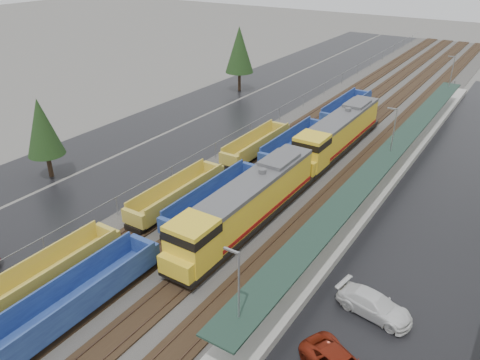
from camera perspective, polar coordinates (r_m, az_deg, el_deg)
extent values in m
cube|color=#302D2B|center=(65.72, 12.13, 5.59)|extent=(20.00, 160.00, 0.08)
cube|color=black|center=(67.84, 7.42, 6.76)|extent=(2.60, 160.00, 0.15)
cube|color=#473326|center=(68.10, 6.88, 6.97)|extent=(0.08, 160.00, 0.07)
cube|color=#473326|center=(67.52, 7.98, 6.72)|extent=(0.08, 160.00, 0.07)
cube|color=black|center=(66.35, 10.53, 6.06)|extent=(2.60, 160.00, 0.15)
cube|color=#473326|center=(66.56, 9.97, 6.28)|extent=(0.08, 160.00, 0.07)
cube|color=#473326|center=(66.06, 11.12, 6.01)|extent=(0.08, 160.00, 0.07)
cube|color=black|center=(65.06, 13.77, 5.31)|extent=(2.60, 160.00, 0.15)
cube|color=#473326|center=(65.24, 13.19, 5.53)|extent=(0.08, 160.00, 0.07)
cube|color=#473326|center=(64.82, 14.37, 5.26)|extent=(0.08, 160.00, 0.07)
cube|color=black|center=(64.00, 17.11, 4.51)|extent=(2.60, 160.00, 0.15)
cube|color=#473326|center=(64.14, 16.51, 4.75)|extent=(0.08, 160.00, 0.07)
cube|color=#473326|center=(63.80, 17.74, 4.45)|extent=(0.08, 160.00, 0.07)
cube|color=black|center=(71.96, 0.93, 8.04)|extent=(10.00, 160.00, 0.02)
cube|color=black|center=(77.46, -5.43, 9.31)|extent=(9.00, 160.00, 0.02)
cube|color=black|center=(53.14, 27.15, -2.24)|extent=(16.00, 100.00, 0.02)
cube|color=#9E9B93|center=(54.21, 17.46, 0.59)|extent=(3.00, 80.00, 0.70)
cylinder|color=gray|center=(33.27, 4.70, -13.08)|extent=(0.16, 0.16, 2.40)
cylinder|color=gray|center=(44.89, 13.96, -2.36)|extent=(0.16, 0.16, 2.40)
cylinder|color=gray|center=(58.07, 19.13, 3.79)|extent=(0.16, 0.16, 2.40)
cylinder|color=gray|center=(71.98, 22.37, 7.60)|extent=(0.16, 0.16, 2.40)
cylinder|color=gray|center=(86.25, 24.58, 10.15)|extent=(0.16, 0.16, 2.40)
cube|color=#1B3127|center=(53.07, 17.88, 3.35)|extent=(2.60, 65.00, 0.15)
cylinder|color=gray|center=(28.62, -0.14, -15.29)|extent=(0.12, 0.12, 8.00)
cube|color=gray|center=(26.39, -1.07, -8.60)|extent=(1.00, 0.15, 0.12)
cylinder|color=gray|center=(52.77, 18.00, 4.15)|extent=(0.12, 0.12, 8.00)
cube|color=gray|center=(51.60, 18.08, 8.27)|extent=(1.00, 0.15, 0.12)
cylinder|color=gray|center=(80.94, 24.21, 10.81)|extent=(0.12, 0.12, 8.00)
cube|color=gray|center=(80.18, 24.38, 13.55)|extent=(1.00, 0.15, 0.12)
cylinder|color=gray|center=(41.78, -22.74, -7.64)|extent=(0.08, 0.08, 2.00)
cylinder|color=gray|center=(45.76, -14.77, -3.16)|extent=(0.08, 0.08, 2.00)
cylinder|color=gray|center=(50.70, -8.27, 0.57)|extent=(0.08, 0.08, 2.00)
cylinder|color=gray|center=(56.34, -3.00, 3.60)|extent=(0.08, 0.08, 2.00)
cylinder|color=gray|center=(62.50, 1.30, 6.03)|extent=(0.08, 0.08, 2.00)
cylinder|color=gray|center=(69.04, 4.84, 7.99)|extent=(0.08, 0.08, 2.00)
cylinder|color=gray|center=(75.86, 7.78, 9.58)|extent=(0.08, 0.08, 2.00)
cylinder|color=gray|center=(82.89, 10.25, 10.89)|extent=(0.08, 0.08, 2.00)
cylinder|color=gray|center=(90.09, 12.34, 11.97)|extent=(0.08, 0.08, 2.00)
cylinder|color=gray|center=(97.40, 14.14, 12.89)|extent=(0.08, 0.08, 2.00)
cylinder|color=gray|center=(104.82, 15.69, 13.66)|extent=(0.08, 0.08, 2.00)
cylinder|color=gray|center=(112.32, 17.05, 14.32)|extent=(0.08, 0.08, 2.00)
cylinder|color=gray|center=(119.88, 18.24, 14.89)|extent=(0.08, 0.08, 2.00)
cylinder|color=gray|center=(127.50, 19.29, 15.39)|extent=(0.08, 0.08, 2.00)
cylinder|color=gray|center=(135.16, 20.23, 15.83)|extent=(0.08, 0.08, 2.00)
cube|color=gray|center=(68.73, 4.87, 8.78)|extent=(0.05, 160.00, 0.05)
ellipsoid|color=#4D604B|center=(205.58, 19.47, 18.96)|extent=(154.00, 110.00, 19.80)
cylinder|color=#332316|center=(55.74, -22.19, 1.66)|extent=(0.50, 0.50, 2.70)
cone|color=black|center=(54.13, -23.01, 5.97)|extent=(3.96, 3.96, 6.30)
cylinder|color=#332316|center=(83.68, -0.08, 11.92)|extent=(0.50, 0.50, 3.30)
cone|color=black|center=(82.43, -0.08, 15.62)|extent=(4.84, 4.84, 7.70)
cube|color=black|center=(42.77, 1.19, -4.62)|extent=(3.18, 21.18, 0.42)
cube|color=yellow|center=(42.65, 1.97, -1.93)|extent=(2.97, 16.95, 3.18)
cube|color=yellow|center=(36.03, -5.80, -7.62)|extent=(3.18, 3.39, 3.60)
cube|color=black|center=(35.44, -5.88, -6.21)|extent=(3.23, 3.44, 0.74)
cube|color=yellow|center=(35.48, -7.66, -10.47)|extent=(2.97, 1.06, 1.48)
cube|color=#59595B|center=(41.86, 2.00, 0.10)|extent=(3.02, 16.95, 0.37)
cube|color=maroon|center=(43.96, 0.26, -2.87)|extent=(0.04, 16.95, 0.37)
cube|color=maroon|center=(42.63, 3.67, -3.96)|extent=(0.04, 16.95, 0.37)
cube|color=black|center=(42.99, 1.19, -5.10)|extent=(2.33, 6.35, 0.64)
cube|color=black|center=(37.91, -4.84, -9.93)|extent=(2.54, 4.24, 0.53)
cube|color=black|center=(48.57, 5.82, -1.09)|extent=(2.54, 4.24, 0.53)
cylinder|color=#59595B|center=(42.54, 2.75, 1.02)|extent=(0.74, 0.74, 0.53)
cube|color=#59595B|center=(45.08, 4.80, 2.43)|extent=(2.54, 4.24, 0.53)
cube|color=black|center=(59.79, 11.92, 4.33)|extent=(3.18, 21.18, 0.42)
cube|color=yellow|center=(60.08, 12.47, 6.23)|extent=(2.97, 16.95, 3.18)
cube|color=yellow|center=(51.93, 8.68, 3.51)|extent=(3.18, 3.39, 3.60)
cube|color=black|center=(51.53, 8.76, 4.59)|extent=(3.23, 3.44, 0.74)
cube|color=yellow|center=(50.77, 7.68, 1.70)|extent=(2.97, 1.06, 1.48)
cube|color=#59595B|center=(59.52, 12.63, 7.75)|extent=(3.02, 16.95, 0.37)
cube|color=maroon|center=(61.01, 11.04, 5.41)|extent=(0.04, 16.95, 0.37)
cube|color=maroon|center=(60.07, 13.68, 4.79)|extent=(0.04, 16.95, 0.37)
cube|color=black|center=(59.95, 11.89, 3.95)|extent=(2.33, 6.35, 0.64)
cube|color=black|center=(53.59, 8.89, 1.52)|extent=(2.54, 4.24, 0.53)
cube|color=black|center=(66.46, 14.33, 6.08)|extent=(2.54, 4.24, 0.53)
cylinder|color=#59595B|center=(60.37, 13.03, 8.30)|extent=(0.74, 0.74, 0.53)
cube|color=#59595B|center=(63.25, 14.08, 8.98)|extent=(2.54, 4.24, 0.53)
cube|color=gold|center=(38.41, -22.30, -11.14)|extent=(2.52, 11.61, 0.24)
cube|color=gold|center=(38.79, -23.60, -9.41)|extent=(0.15, 11.61, 1.75)
cube|color=gold|center=(37.06, -21.40, -10.79)|extent=(0.15, 11.61, 1.75)
cube|color=gold|center=(40.84, -15.78, -6.39)|extent=(2.52, 0.48, 1.36)
cube|color=black|center=(41.01, -16.31, -7.94)|extent=(1.94, 2.13, 0.48)
cube|color=gold|center=(46.54, -7.58, -2.14)|extent=(2.52, 11.61, 0.24)
cube|color=gold|center=(46.85, -8.78, -0.81)|extent=(0.15, 11.61, 1.75)
cube|color=gold|center=(45.43, -6.47, -1.58)|extent=(0.15, 11.61, 1.75)
cube|color=gold|center=(42.50, -12.82, -4.59)|extent=(2.52, 0.48, 1.36)
cube|color=gold|center=(50.38, -3.26, 1.30)|extent=(2.52, 0.48, 1.36)
cube|color=black|center=(43.39, -12.06, -5.30)|extent=(1.94, 2.13, 0.48)
cube|color=black|center=(50.32, -3.69, 0.02)|extent=(1.94, 2.13, 0.48)
cube|color=gold|center=(57.50, 2.03, 3.94)|extent=(2.52, 11.61, 0.24)
cube|color=gold|center=(57.75, 1.02, 4.99)|extent=(0.15, 11.61, 1.75)
cube|color=gold|center=(56.61, 3.10, 4.49)|extent=(0.15, 11.61, 1.75)
cube|color=gold|center=(52.60, -1.34, 2.49)|extent=(2.52, 0.48, 1.36)
cube|color=gold|center=(62.12, 4.93, 6.31)|extent=(2.52, 0.48, 1.36)
cube|color=black|center=(53.52, -0.92, 1.79)|extent=(1.94, 2.13, 0.48)
cube|color=black|center=(61.91, 4.59, 5.29)|extent=(1.94, 2.13, 0.48)
cube|color=navy|center=(35.44, -19.08, -13.99)|extent=(2.74, 12.95, 0.26)
cube|color=navy|center=(35.74, -20.68, -11.95)|extent=(0.16, 12.95, 1.90)
cube|color=navy|center=(33.99, -17.87, -13.69)|extent=(0.16, 12.95, 1.90)
cube|color=navy|center=(38.32, -11.56, -8.07)|extent=(2.74, 0.53, 1.48)
cube|color=black|center=(38.52, -12.17, -9.86)|extent=(2.11, 2.32, 0.53)
cube|color=navy|center=(45.07, -2.78, -2.88)|extent=(2.74, 12.95, 0.26)
cube|color=navy|center=(45.30, -4.16, -1.38)|extent=(0.16, 12.95, 1.90)
cube|color=navy|center=(43.94, -1.41, -2.27)|extent=(0.16, 12.95, 1.90)
cube|color=navy|center=(40.26, -8.36, -5.90)|extent=(2.74, 0.53, 1.48)
cube|color=navy|center=(49.66, 1.68, 1.07)|extent=(2.74, 0.53, 1.48)
cube|color=black|center=(41.29, -7.60, -6.68)|extent=(2.11, 2.32, 0.53)
cube|color=black|center=(49.56, 1.22, -0.34)|extent=(2.11, 2.32, 0.53)
cube|color=navy|center=(57.96, 6.83, 4.00)|extent=(2.74, 12.95, 0.26)
cube|color=navy|center=(58.14, 5.72, 5.14)|extent=(0.16, 12.95, 1.90)
cube|color=navy|center=(57.09, 8.06, 4.58)|extent=(0.16, 12.95, 1.90)
cube|color=navy|center=(52.22, 3.56, 2.38)|extent=(2.74, 0.53, 1.48)
cube|color=navy|center=(63.38, 9.61, 6.55)|extent=(2.74, 0.53, 1.48)
cube|color=black|center=(53.25, 3.92, 1.62)|extent=(2.11, 2.32, 0.53)
cube|color=black|center=(63.11, 9.26, 5.46)|extent=(2.11, 2.32, 0.53)
cube|color=navy|center=(72.40, 12.85, 8.21)|extent=(2.74, 12.95, 0.26)
cube|color=navy|center=(72.55, 11.95, 9.13)|extent=(0.16, 12.95, 1.90)
cube|color=navy|center=(71.70, 13.91, 8.72)|extent=(0.16, 12.95, 1.90)
cube|color=navy|center=(66.23, 10.79, 7.35)|extent=(2.74, 0.53, 1.48)
cube|color=navy|center=(78.24, 14.72, 9.96)|extent=(2.74, 0.53, 1.48)
cube|color=black|center=(67.23, 10.96, 6.67)|extent=(2.11, 2.32, 0.53)
cube|color=black|center=(77.87, 14.44, 9.10)|extent=(2.11, 2.32, 0.53)
imported|color=white|center=(34.87, 16.05, -14.45)|extent=(3.06, 5.68, 1.57)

